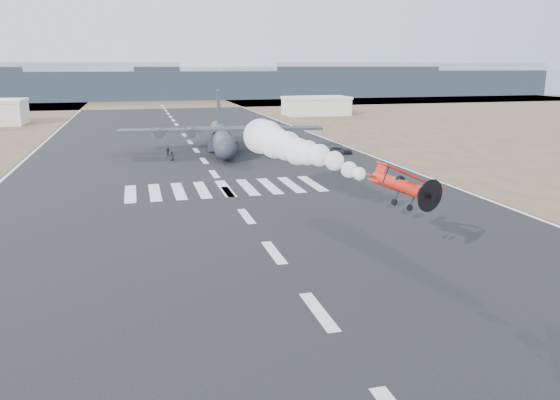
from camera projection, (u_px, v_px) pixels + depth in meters
name	position (u px, v px, depth m)	size (l,w,h in m)	color
scrub_far	(159.00, 102.00, 240.26)	(500.00, 80.00, 0.00)	brown
runway_markings	(214.00, 174.00, 80.76)	(60.00, 260.00, 0.01)	silver
ridge_seg_c	(11.00, 81.00, 250.20)	(150.00, 50.00, 17.00)	gray
ridge_seg_d	(156.00, 84.00, 266.85)	(150.00, 50.00, 13.00)	gray
ridge_seg_e	(284.00, 81.00, 282.78)	(150.00, 50.00, 15.00)	gray
ridge_seg_f	(398.00, 79.00, 298.71)	(150.00, 50.00, 17.00)	gray
ridge_seg_g	(500.00, 82.00, 315.36)	(150.00, 50.00, 13.00)	gray
hangar_right	(316.00, 106.00, 175.92)	(20.50, 12.50, 5.90)	beige
aerobatic_biplane	(403.00, 185.00, 38.45)	(6.08, 5.88, 3.75)	red
smoke_trail	(276.00, 142.00, 58.61)	(6.14, 27.01, 4.05)	white
transport_aircraft	(221.00, 136.00, 102.33)	(37.50, 30.80, 10.81)	#1F242F
support_vehicle	(340.00, 150.00, 99.23)	(2.07, 4.50, 1.25)	black
crew_a	(294.00, 152.00, 96.12)	(0.58, 0.48, 1.60)	black
crew_b	(227.00, 150.00, 98.21)	(0.81, 0.50, 1.66)	black
crew_c	(235.00, 148.00, 100.47)	(1.07, 0.50, 1.66)	black
crew_d	(168.00, 151.00, 96.84)	(0.93, 0.48, 1.59)	black
crew_e	(172.00, 156.00, 91.96)	(0.78, 0.48, 1.60)	black
crew_f	(272.00, 151.00, 96.39)	(1.60, 0.52, 1.72)	black
crew_g	(274.00, 153.00, 95.65)	(0.57, 0.47, 1.57)	black
crew_h	(270.00, 153.00, 94.54)	(0.81, 0.50, 1.66)	black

